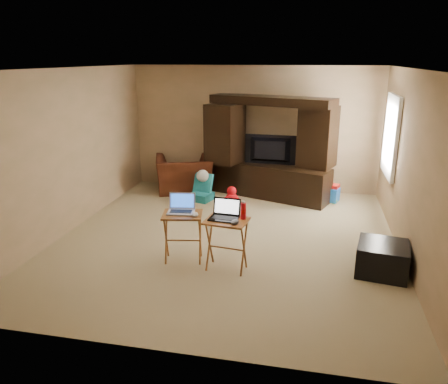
% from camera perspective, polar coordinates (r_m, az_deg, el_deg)
% --- Properties ---
extents(floor, '(5.50, 5.50, 0.00)m').
position_cam_1_polar(floor, '(6.71, 0.35, -6.05)').
color(floor, '#CAB88C').
rests_on(floor, ground).
extents(ceiling, '(5.50, 5.50, 0.00)m').
position_cam_1_polar(ceiling, '(6.16, 0.40, 15.84)').
color(ceiling, silver).
rests_on(ceiling, ground).
extents(wall_back, '(5.00, 0.00, 5.00)m').
position_cam_1_polar(wall_back, '(8.98, 3.90, 8.22)').
color(wall_back, tan).
rests_on(wall_back, ground).
extents(wall_front, '(5.00, 0.00, 5.00)m').
position_cam_1_polar(wall_front, '(3.78, -7.99, -4.68)').
color(wall_front, tan).
rests_on(wall_front, ground).
extents(wall_left, '(0.00, 5.50, 5.50)m').
position_cam_1_polar(wall_left, '(7.23, -19.52, 5.07)').
color(wall_left, tan).
rests_on(wall_left, ground).
extents(wall_right, '(0.00, 5.50, 5.50)m').
position_cam_1_polar(wall_right, '(6.33, 23.19, 3.05)').
color(wall_right, tan).
rests_on(wall_right, ground).
extents(window_pane, '(0.00, 1.20, 1.20)m').
position_cam_1_polar(window_pane, '(7.79, 21.11, 6.85)').
color(window_pane, white).
rests_on(window_pane, ground).
extents(window_frame, '(0.06, 1.14, 1.34)m').
position_cam_1_polar(window_frame, '(7.79, 20.96, 6.86)').
color(window_frame, white).
rests_on(window_frame, ground).
extents(entertainment_center, '(2.45, 1.37, 1.95)m').
position_cam_1_polar(entertainment_center, '(8.49, 6.02, 5.76)').
color(entertainment_center, black).
rests_on(entertainment_center, floor).
extents(television, '(1.00, 0.17, 0.57)m').
position_cam_1_polar(television, '(8.45, 5.98, 5.43)').
color(television, black).
rests_on(television, entertainment_center).
extents(recliner, '(1.37, 1.28, 0.72)m').
position_cam_1_polar(recliner, '(8.96, -5.22, 2.34)').
color(recliner, '#44190E').
rests_on(recliner, floor).
extents(child_rocker, '(0.50, 0.54, 0.51)m').
position_cam_1_polar(child_rocker, '(8.37, -2.98, 0.60)').
color(child_rocker, teal).
rests_on(child_rocker, floor).
extents(plush_toy, '(0.34, 0.28, 0.37)m').
position_cam_1_polar(plush_toy, '(8.09, 1.00, -0.50)').
color(plush_toy, red).
rests_on(plush_toy, floor).
extents(push_toy, '(0.59, 0.50, 0.38)m').
position_cam_1_polar(push_toy, '(8.57, 13.13, 0.07)').
color(push_toy, blue).
rests_on(push_toy, floor).
extents(ottoman, '(0.71, 0.71, 0.40)m').
position_cam_1_polar(ottoman, '(5.96, 19.98, -8.17)').
color(ottoman, black).
rests_on(ottoman, floor).
extents(tray_table_left, '(0.59, 0.50, 0.67)m').
position_cam_1_polar(tray_table_left, '(5.90, -5.36, -5.91)').
color(tray_table_left, '#A16427').
rests_on(tray_table_left, floor).
extents(tray_table_right, '(0.57, 0.48, 0.68)m').
position_cam_1_polar(tray_table_right, '(5.64, 0.33, -6.92)').
color(tray_table_right, '#A25B27').
rests_on(tray_table_right, floor).
extents(laptop_left, '(0.39, 0.33, 0.24)m').
position_cam_1_polar(laptop_left, '(5.78, -5.69, -1.60)').
color(laptop_left, '#B1B1B6').
rests_on(laptop_left, tray_table_left).
extents(laptop_right, '(0.38, 0.32, 0.24)m').
position_cam_1_polar(laptop_right, '(5.49, -0.03, -2.40)').
color(laptop_right, black).
rests_on(laptop_right, tray_table_right).
extents(mouse_left, '(0.12, 0.15, 0.06)m').
position_cam_1_polar(mouse_left, '(5.66, -3.83, -2.96)').
color(mouse_left, silver).
rests_on(mouse_left, tray_table_left).
extents(mouse_right, '(0.12, 0.15, 0.06)m').
position_cam_1_polar(mouse_right, '(5.36, 1.44, -3.93)').
color(mouse_right, '#424347').
rests_on(mouse_right, tray_table_right).
extents(water_bottle, '(0.07, 0.07, 0.21)m').
position_cam_1_polar(water_bottle, '(5.51, 2.54, -2.51)').
color(water_bottle, red).
rests_on(water_bottle, tray_table_right).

